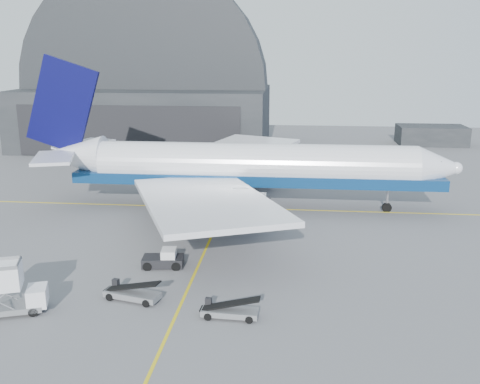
# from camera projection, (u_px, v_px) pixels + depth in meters

# --- Properties ---
(ground) EXTENTS (200.00, 200.00, 0.00)m
(ground) POSITION_uv_depth(u_px,v_px,m) (197.00, 269.00, 49.00)
(ground) COLOR #565659
(ground) RESTS_ON ground
(taxi_lines) EXTENTS (80.00, 42.12, 0.02)m
(taxi_lines) POSITION_uv_depth(u_px,v_px,m) (216.00, 226.00, 61.18)
(taxi_lines) COLOR gold
(taxi_lines) RESTS_ON ground
(hangar) EXTENTS (50.00, 28.30, 28.00)m
(hangar) POSITION_uv_depth(u_px,v_px,m) (147.00, 100.00, 111.15)
(hangar) COLOR black
(hangar) RESTS_ON ground
(distant_bldg_a) EXTENTS (14.00, 8.00, 4.00)m
(distant_bldg_a) POSITION_uv_depth(u_px,v_px,m) (430.00, 144.00, 114.65)
(distant_bldg_a) COLOR black
(distant_bldg_a) RESTS_ON ground
(airliner) EXTENTS (54.65, 52.99, 19.18)m
(airliner) POSITION_uv_depth(u_px,v_px,m) (238.00, 166.00, 67.12)
(airliner) COLOR white
(airliner) RESTS_ON ground
(catering_truck) EXTENTS (6.12, 3.90, 3.95)m
(catering_truck) POSITION_uv_depth(u_px,v_px,m) (3.00, 290.00, 40.18)
(catering_truck) COLOR slate
(catering_truck) RESTS_ON ground
(pushback_tug) EXTENTS (3.93, 2.55, 1.73)m
(pushback_tug) POSITION_uv_depth(u_px,v_px,m) (164.00, 260.00, 49.52)
(pushback_tug) COLOR black
(pushback_tug) RESTS_ON ground
(belt_loader_a) EXTENTS (4.95, 2.60, 1.85)m
(belt_loader_a) POSITION_uv_depth(u_px,v_px,m) (132.00, 293.00, 42.86)
(belt_loader_a) COLOR slate
(belt_loader_a) RESTS_ON ground
(belt_loader_b) EXTENTS (4.58, 1.78, 1.73)m
(belt_loader_b) POSITION_uv_depth(u_px,v_px,m) (229.00, 311.00, 40.02)
(belt_loader_b) COLOR slate
(belt_loader_b) RESTS_ON ground
(traffic_cone) EXTENTS (0.36, 0.36, 0.52)m
(traffic_cone) POSITION_uv_depth(u_px,v_px,m) (153.00, 256.00, 51.55)
(traffic_cone) COLOR #DF4A07
(traffic_cone) RESTS_ON ground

